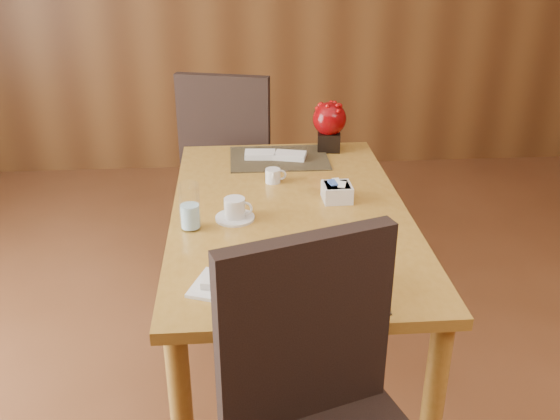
{
  "coord_description": "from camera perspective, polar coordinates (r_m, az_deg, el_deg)",
  "views": [
    {
      "loc": [
        -0.2,
        -1.55,
        1.78
      ],
      "look_at": [
        -0.06,
        0.35,
        0.87
      ],
      "focal_mm": 40.0,
      "sensor_mm": 36.0,
      "label": 1
    }
  ],
  "objects": [
    {
      "name": "bread_plate",
      "position": [
        1.91,
        -5.39,
        -6.93
      ],
      "size": [
        0.22,
        0.22,
        0.01
      ],
      "primitive_type": "cube",
      "rotation": [
        0.0,
        0.0,
        -0.36
      ],
      "color": "silver",
      "rests_on": "dining_table"
    },
    {
      "name": "water_glass",
      "position": [
        2.23,
        -8.27,
        0.3
      ],
      "size": [
        0.1,
        0.1,
        0.17
      ],
      "primitive_type": "cylinder",
      "rotation": [
        0.0,
        0.0,
        0.35
      ],
      "color": "white",
      "rests_on": "dining_table"
    },
    {
      "name": "far_chair",
      "position": [
        3.38,
        -4.48,
        5.02
      ],
      "size": [
        0.6,
        0.61,
        1.06
      ],
      "rotation": [
        0.0,
        0.0,
        2.89
      ],
      "color": "black",
      "rests_on": "ground"
    },
    {
      "name": "dining_table",
      "position": [
        2.43,
        0.89,
        -2.04
      ],
      "size": [
        0.9,
        1.5,
        0.75
      ],
      "color": "#A97A2F",
      "rests_on": "ground"
    },
    {
      "name": "placemat_far",
      "position": [
        2.89,
        -0.08,
        4.76
      ],
      "size": [
        0.45,
        0.33,
        0.01
      ],
      "primitive_type": "cube",
      "color": "black",
      "rests_on": "dining_table"
    },
    {
      "name": "placemat_near",
      "position": [
        1.91,
        2.42,
        -7.0
      ],
      "size": [
        0.45,
        0.33,
        0.01
      ],
      "primitive_type": "cube",
      "color": "black",
      "rests_on": "dining_table"
    },
    {
      "name": "soup_setting",
      "position": [
        1.85,
        2.72,
        -6.16
      ],
      "size": [
        0.3,
        0.3,
        0.12
      ],
      "rotation": [
        0.0,
        0.0,
        -0.06
      ],
      "color": "silver",
      "rests_on": "dining_table"
    },
    {
      "name": "sugar_caddy",
      "position": [
        2.47,
        5.23,
        1.62
      ],
      "size": [
        0.11,
        0.11,
        0.07
      ],
      "primitive_type": "cube",
      "rotation": [
        0.0,
        0.0,
        0.03
      ],
      "color": "silver",
      "rests_on": "dining_table"
    },
    {
      "name": "coffee_cup",
      "position": [
        2.31,
        -4.16,
        -0.02
      ],
      "size": [
        0.15,
        0.15,
        0.08
      ],
      "rotation": [
        0.0,
        0.0,
        -0.31
      ],
      "color": "silver",
      "rests_on": "dining_table"
    },
    {
      "name": "creamer_jug",
      "position": [
        2.62,
        -0.66,
        3.16
      ],
      "size": [
        0.08,
        0.08,
        0.06
      ],
      "primitive_type": null,
      "rotation": [
        0.0,
        0.0,
        0.0
      ],
      "color": "silver",
      "rests_on": "dining_table"
    },
    {
      "name": "napkins_far",
      "position": [
        2.89,
        -0.25,
        5.04
      ],
      "size": [
        0.29,
        0.15,
        0.03
      ],
      "primitive_type": null,
      "rotation": [
        0.0,
        0.0,
        -0.18
      ],
      "color": "silver",
      "rests_on": "dining_table"
    },
    {
      "name": "berry_decor",
      "position": [
        2.97,
        4.53,
        7.91
      ],
      "size": [
        0.16,
        0.16,
        0.23
      ],
      "rotation": [
        0.0,
        0.0,
        -0.12
      ],
      "color": "black",
      "rests_on": "dining_table"
    }
  ]
}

